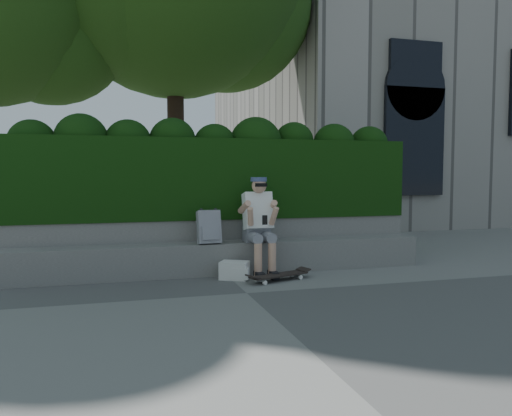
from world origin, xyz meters
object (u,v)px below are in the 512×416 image
object	(u,v)px
person	(259,221)
backpack_ground	(234,270)
skateboard	(279,275)
backpack_plaid	(209,227)

from	to	relation	value
person	backpack_ground	size ratio (longest dim) A/B	3.70
backpack_ground	person	bearing A→B (deg)	60.48
person	skateboard	xyz separation A→B (m)	(0.13, -0.52, -0.68)
person	backpack_ground	distance (m)	0.80
skateboard	backpack_ground	bearing A→B (deg)	135.05
skateboard	backpack_ground	world-z (taller)	backpack_ground
backpack_plaid	backpack_ground	size ratio (longest dim) A/B	1.25
person	skateboard	distance (m)	0.87
person	backpack_ground	xyz separation A→B (m)	(-0.42, -0.26, -0.63)
backpack_ground	backpack_plaid	bearing A→B (deg)	159.30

